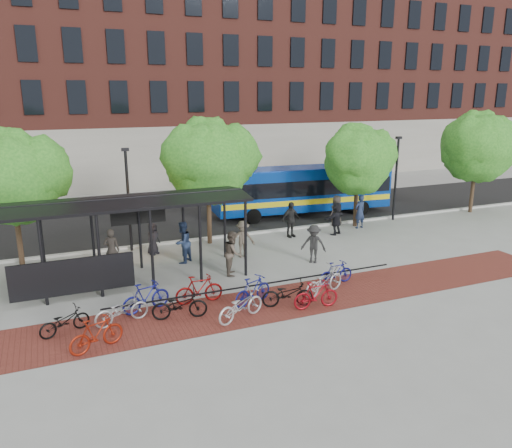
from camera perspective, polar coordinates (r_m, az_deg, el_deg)
name	(u,v)px	position (r m, az deg, el deg)	size (l,w,h in m)	color
ground	(289,254)	(24.53, 3.77, -3.48)	(160.00, 160.00, 0.00)	#9E9E99
asphalt_street	(233,217)	(31.60, -2.69, 0.77)	(160.00, 8.00, 0.01)	black
curb	(257,232)	(27.99, 0.13, -0.98)	(160.00, 0.25, 0.12)	#B7B7B2
brick_strip	(300,298)	(19.52, 5.04, -8.48)	(24.00, 3.00, 0.01)	maroon
bike_rack_rail	(260,295)	(19.75, 0.44, -8.14)	(12.00, 0.05, 0.95)	black
building_brick	(264,67)	(51.12, 0.92, 17.50)	(55.00, 14.00, 20.00)	brown
bus_shelter	(115,212)	(20.99, -15.78, 1.31)	(10.60, 3.07, 3.60)	black
tree_a	(13,174)	(24.44, -26.00, 5.20)	(4.90, 4.00, 6.18)	#382619
tree_b	(209,158)	(25.51, -5.37, 7.50)	(5.15, 4.20, 6.47)	#382619
tree_c	(359,157)	(29.50, 11.69, 7.47)	(4.66, 3.80, 5.92)	#382619
tree_d	(478,144)	(35.31, 24.06, 8.37)	(5.39, 4.40, 6.55)	#382619
lamp_post_left	(128,197)	(25.14, -14.39, 3.02)	(0.35, 0.20, 5.12)	black
lamp_post_right	(396,176)	(31.60, 15.71, 5.31)	(0.35, 0.20, 5.12)	black
bus	(302,188)	(32.05, 5.32, 4.16)	(11.59, 3.49, 3.08)	navy
bike_0	(64,321)	(17.82, -21.05, -10.32)	(0.59, 1.69, 0.89)	black
bike_1	(96,334)	(16.43, -17.78, -11.87)	(0.50, 1.78, 1.07)	maroon
bike_2	(121,310)	(17.92, -15.12, -9.44)	(0.67, 1.92, 1.01)	#9A9A9C
bike_3	(146,297)	(18.62, -12.46, -8.14)	(0.52, 1.85, 1.11)	navy
bike_4	(180,305)	(17.86, -8.73, -9.14)	(0.67, 1.93, 1.02)	black
bike_5	(199,289)	(18.99, -6.52, -7.42)	(0.52, 1.83, 1.10)	maroon
bike_6	(241,305)	(17.59, -1.77, -9.28)	(0.70, 2.02, 1.06)	#BDBDC0
bike_7	(253,290)	(18.77, -0.37, -7.60)	(0.51, 1.82, 1.10)	navy
bike_8	(288,294)	(18.63, 3.64, -7.96)	(0.67, 1.92, 1.01)	black
bike_9	(316,295)	(18.57, 6.88, -8.04)	(0.49, 1.75, 1.05)	maroon
bike_10	(324,281)	(19.81, 7.76, -6.47)	(0.74, 2.11, 1.11)	#BABABD
bike_11	(336,273)	(20.93, 9.12, -5.52)	(0.46, 1.63, 0.98)	navy
pedestrian_0	(153,239)	(24.80, -11.69, -1.63)	(0.78, 0.51, 1.59)	black
pedestrian_1	(112,250)	(23.02, -16.16, -2.83)	(0.69, 0.45, 1.90)	#36302B
pedestrian_2	(183,242)	(23.28, -8.38, -2.09)	(0.96, 0.75, 1.97)	navy
pedestrian_3	(243,239)	(23.86, -1.53, -1.73)	(1.16, 0.67, 1.79)	brown
pedestrian_4	(291,220)	(27.17, 3.97, 0.51)	(1.15, 0.48, 1.96)	black
pedestrian_5	(336,218)	(27.98, 9.17, 0.63)	(1.69, 0.54, 1.82)	black
pedestrian_6	(337,211)	(29.85, 9.20, 1.53)	(0.89, 0.58, 1.82)	#3B342F
pedestrian_7	(360,212)	(29.51, 11.78, 1.39)	(0.72, 0.47, 1.96)	#1F2A48
pedestrian_8	(233,253)	(21.61, -2.67, -3.32)	(0.95, 0.74, 1.95)	brown
pedestrian_9	(314,244)	(23.23, 6.60, -2.28)	(1.17, 0.67, 1.80)	black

